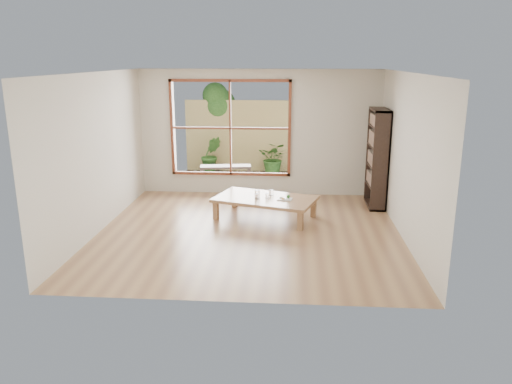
% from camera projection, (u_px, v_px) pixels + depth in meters
% --- Properties ---
extents(ground, '(5.00, 5.00, 0.00)m').
position_uv_depth(ground, '(249.00, 231.00, 8.36)').
color(ground, tan).
rests_on(ground, ground).
extents(low_table, '(1.98, 1.48, 0.38)m').
position_uv_depth(low_table, '(265.00, 200.00, 8.98)').
color(low_table, '#A97951').
rests_on(low_table, ground).
extents(floor_cushion, '(0.61, 0.61, 0.08)m').
position_uv_depth(floor_cushion, '(254.00, 200.00, 10.08)').
color(floor_cushion, white).
rests_on(floor_cushion, ground).
extents(bookshelf, '(0.30, 0.85, 1.89)m').
position_uv_depth(bookshelf, '(377.00, 158.00, 9.58)').
color(bookshelf, '#31211B').
rests_on(bookshelf, ground).
extents(glass_tall, '(0.09, 0.09, 0.16)m').
position_uv_depth(glass_tall, '(257.00, 195.00, 8.87)').
color(glass_tall, silver).
rests_on(glass_tall, low_table).
extents(glass_mid, '(0.06, 0.06, 0.09)m').
position_uv_depth(glass_mid, '(267.00, 196.00, 8.93)').
color(glass_mid, silver).
rests_on(glass_mid, low_table).
extents(glass_short, '(0.08, 0.08, 0.10)m').
position_uv_depth(glass_short, '(271.00, 193.00, 9.11)').
color(glass_short, silver).
rests_on(glass_short, low_table).
extents(glass_small, '(0.06, 0.06, 0.07)m').
position_uv_depth(glass_small, '(258.00, 195.00, 8.98)').
color(glass_small, silver).
rests_on(glass_small, low_table).
extents(food_tray, '(0.28, 0.21, 0.08)m').
position_uv_depth(food_tray, '(285.00, 198.00, 8.84)').
color(food_tray, white).
rests_on(food_tray, low_table).
extents(deck, '(2.80, 2.00, 0.05)m').
position_uv_depth(deck, '(237.00, 180.00, 11.83)').
color(deck, '#39302A').
rests_on(deck, ground).
extents(garden_bench, '(1.21, 0.52, 0.37)m').
position_uv_depth(garden_bench, '(226.00, 168.00, 11.58)').
color(garden_bench, '#31211B').
rests_on(garden_bench, deck).
extents(bamboo_fence, '(2.80, 0.06, 1.80)m').
position_uv_depth(bamboo_fence, '(241.00, 136.00, 12.56)').
color(bamboo_fence, tan).
rests_on(bamboo_fence, ground).
extents(shrub_right, '(0.81, 0.73, 0.79)m').
position_uv_depth(shrub_right, '(274.00, 158.00, 12.30)').
color(shrub_right, '#3B6C27').
rests_on(shrub_right, deck).
extents(shrub_left, '(0.60, 0.54, 0.91)m').
position_uv_depth(shrub_left, '(211.00, 155.00, 12.40)').
color(shrub_left, '#3B6C27').
rests_on(shrub_left, deck).
extents(garden_tree, '(1.04, 0.85, 2.22)m').
position_uv_depth(garden_tree, '(216.00, 106.00, 12.71)').
color(garden_tree, '#4C3D2D').
rests_on(garden_tree, ground).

